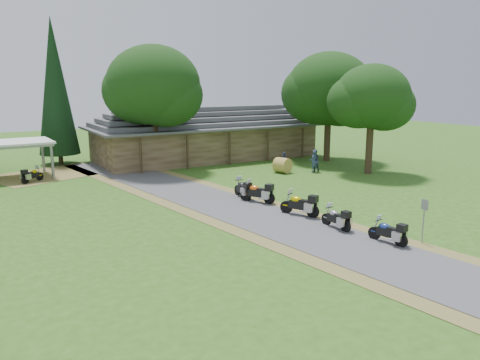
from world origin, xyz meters
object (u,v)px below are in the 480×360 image
carport (6,160)px  motorcycle_carport_a (32,174)px  motorcycle_row_b (336,217)px  motorcycle_row_d (257,191)px  motorcycle_row_e (243,188)px  hay_bale (282,165)px  lodge (206,132)px  motorcycle_row_a (388,231)px  motorcycle_row_c (299,203)px

carport → motorcycle_carport_a: size_ratio=3.82×
motorcycle_row_b → motorcycle_row_d: size_ratio=0.87×
carport → motorcycle_row_d: (12.22, -15.52, -0.71)m
motorcycle_row_e → hay_bale: size_ratio=1.55×
lodge → hay_bale: 10.19m
motorcycle_row_a → motorcycle_row_e: 10.57m
motorcycle_row_c → motorcycle_row_d: (-0.42, 3.53, -0.01)m
motorcycle_row_e → carport: bearing=45.9°
motorcycle_row_b → motorcycle_row_e: bearing=4.4°
lodge → motorcycle_row_d: lodge is taller
lodge → motorcycle_row_a: 26.26m
motorcycle_row_a → motorcycle_row_b: motorcycle_row_b is taller
motorcycle_row_b → hay_bale: (6.30, 13.23, 0.01)m
motorcycle_row_a → motorcycle_row_d: 9.14m
motorcycle_row_a → motorcycle_row_b: bearing=0.5°
motorcycle_row_a → motorcycle_carport_a: 25.28m
lodge → motorcycle_carport_a: lodge is taller
motorcycle_row_e → motorcycle_row_d: bearing=-167.4°
motorcycle_row_d → motorcycle_row_e: 1.43m
motorcycle_row_e → motorcycle_carport_a: bearing=47.2°
lodge → motorcycle_row_d: 17.64m
motorcycle_row_b → hay_bale: hay_bale is taller
motorcycle_row_b → hay_bale: bearing=-26.5°
motorcycle_row_a → motorcycle_row_d: bearing=-3.1°
motorcycle_row_e → hay_bale: bearing=-46.4°
motorcycle_row_b → motorcycle_row_d: bearing=4.0°
motorcycle_row_d → motorcycle_carport_a: 17.09m
hay_bale → motorcycle_row_e: bearing=-141.7°
carport → motorcycle_row_c: 22.87m
motorcycle_row_c → hay_bale: motorcycle_row_c is taller
lodge → motorcycle_row_a: size_ratio=12.43×
carport → motorcycle_row_b: bearing=-61.6°
lodge → motorcycle_row_b: lodge is taller
carport → motorcycle_row_e: size_ratio=3.43×
lodge → carport: lodge is taller
motorcycle_row_d → motorcycle_row_e: size_ratio=1.06×
lodge → motorcycle_row_e: bearing=-108.7°
hay_bale → motorcycle_row_d: bearing=-134.5°
motorcycle_row_c → hay_bale: (6.43, 10.49, -0.09)m
carport → motorcycle_row_d: carport is taller
lodge → motorcycle_row_b: size_ratio=12.40×
motorcycle_row_d → motorcycle_carport_a: (-10.77, 13.27, -0.11)m
hay_bale → carport: bearing=155.9°
motorcycle_row_d → motorcycle_carport_a: bearing=8.2°
motorcycle_row_b → hay_bale: size_ratio=1.43×
carport → motorcycle_row_d: size_ratio=3.23×
lodge → motorcycle_row_c: lodge is taller
lodge → motorcycle_row_c: size_ratio=10.57×
motorcycle_row_c → motorcycle_row_e: motorcycle_row_c is taller
carport → motorcycle_carport_a: carport is taller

